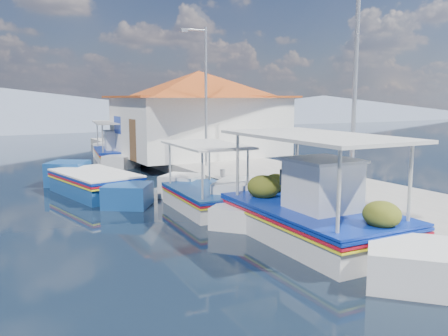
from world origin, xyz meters
TOP-DOWN VIEW (x-y plane):
  - ground at (0.00, 0.00)m, footprint 160.00×160.00m
  - quay at (5.90, 6.00)m, footprint 5.00×44.00m
  - bollards at (3.80, 5.25)m, footprint 0.20×17.20m
  - main_caique at (2.67, 1.38)m, footprint 2.72×8.84m
  - caique_green_canopy at (1.77, 5.44)m, footprint 2.08×6.18m
  - caique_blue_hull at (-0.71, 9.49)m, footprint 2.92×6.80m
  - caique_far at (2.41, 17.93)m, footprint 2.75×6.88m
  - harbor_building at (6.20, 15.00)m, footprint 10.49×10.49m
  - lamp_post_near at (4.51, 2.00)m, footprint 1.21×0.14m
  - lamp_post_far at (4.51, 11.00)m, footprint 1.21×0.14m
  - mountain_ridge at (6.54, 56.00)m, footprint 171.40×96.00m

SIDE VIEW (x-z plane):
  - ground at x=0.00m, z-range 0.00..0.00m
  - quay at x=5.90m, z-range 0.00..0.50m
  - caique_blue_hull at x=-0.71m, z-range -0.28..0.95m
  - caique_green_canopy at x=1.77m, z-range -0.81..1.50m
  - caique_far at x=2.41m, z-range -0.77..1.67m
  - main_caique at x=2.67m, z-range -0.89..2.02m
  - bollards at x=3.80m, z-range 0.50..0.80m
  - mountain_ridge at x=6.54m, z-range -0.71..4.79m
  - harbor_building at x=6.20m, z-range 0.58..4.98m
  - lamp_post_near at x=4.51m, z-range 0.85..6.85m
  - lamp_post_far at x=4.51m, z-range 0.85..6.85m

